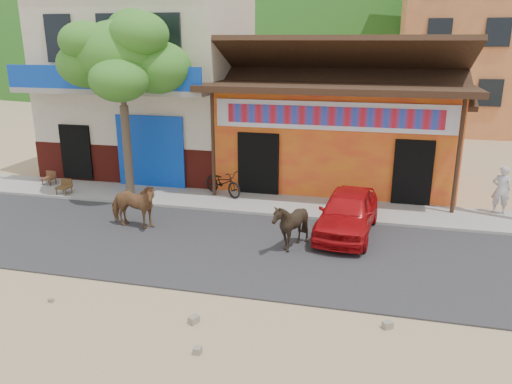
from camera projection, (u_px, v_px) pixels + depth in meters
ground at (201, 293)px, 10.60m from camera, size 120.00×120.00×0.00m
road at (233, 247)px, 12.92m from camera, size 60.00×5.00×0.04m
sidewalk at (263, 204)px, 16.16m from camera, size 60.00×2.00×0.12m
dance_club at (338, 132)px, 18.91m from camera, size 8.00×6.00×3.60m
cafe_building at (153, 82)px, 20.11m from camera, size 7.00×6.00×7.00m
apartment_front at (483, 24)px, 29.09m from camera, size 9.00×9.00×12.00m
tree at (124, 106)px, 16.11m from camera, size 3.00×3.00×6.00m
cow_tan at (133, 206)px, 14.02m from camera, size 1.59×0.79×1.32m
cow_dark at (291, 225)px, 12.57m from camera, size 1.48×1.42×1.29m
red_car at (347, 212)px, 13.65m from camera, size 1.76×3.67×1.21m
scooter at (223, 183)px, 16.77m from camera, size 1.72×1.32×0.87m
pedestrian at (501, 190)px, 14.95m from camera, size 0.57×0.41×1.47m
cafe_chair_left at (48, 173)px, 18.04m from camera, size 0.41×0.41×0.86m
cafe_chair_right at (63, 181)px, 16.90m from camera, size 0.44×0.44×0.92m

